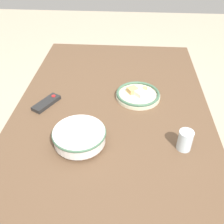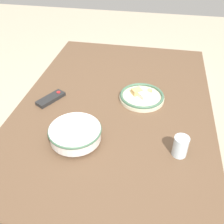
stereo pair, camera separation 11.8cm
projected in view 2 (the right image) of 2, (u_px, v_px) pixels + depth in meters
The scene contains 6 objects.
ground_plane at pixel (115, 190), 1.86m from camera, with size 8.00×8.00×0.00m, color #B7A88E.
dining_table at pixel (115, 114), 1.44m from camera, with size 1.46×1.00×0.77m.
noodle_bowl at pixel (75, 133), 1.14m from camera, with size 0.23×0.23×0.07m.
food_plate at pixel (142, 96), 1.40m from camera, with size 0.24×0.24×0.05m.
tv_remote at pixel (51, 99), 1.40m from camera, with size 0.17×0.13×0.02m.
drinking_glass at pixel (180, 146), 1.07m from camera, with size 0.06×0.06×0.09m.
Camera 2 is at (-1.10, -0.19, 1.59)m, focal length 42.00 mm.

